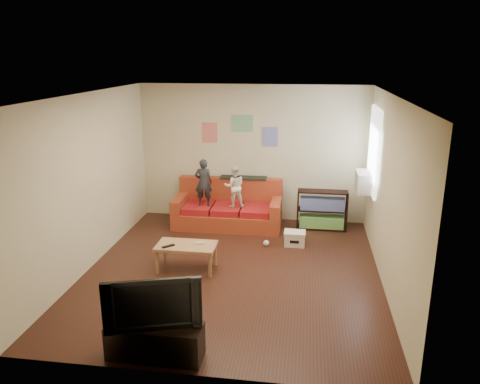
# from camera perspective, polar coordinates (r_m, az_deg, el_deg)

# --- Properties ---
(room_shell) EXTENTS (4.52, 5.02, 2.72)m
(room_shell) POSITION_cam_1_polar(r_m,az_deg,el_deg) (6.91, -0.95, 0.52)
(room_shell) COLOR #3A1C14
(room_shell) RESTS_ON ground
(sofa) EXTENTS (2.07, 0.95, 0.91)m
(sofa) POSITION_cam_1_polar(r_m,az_deg,el_deg) (9.21, -1.41, -2.18)
(sofa) COLOR #9C3920
(sofa) RESTS_ON ground
(child_a) EXTENTS (0.36, 0.26, 0.91)m
(child_a) POSITION_cam_1_polar(r_m,az_deg,el_deg) (8.96, -4.48, 1.17)
(child_a) COLOR #21252B
(child_a) RESTS_ON sofa
(child_b) EXTENTS (0.46, 0.39, 0.81)m
(child_b) POSITION_cam_1_polar(r_m,az_deg,el_deg) (8.86, -0.68, 0.70)
(child_b) COLOR white
(child_b) RESTS_ON sofa
(coffee_table) EXTENTS (0.92, 0.51, 0.41)m
(coffee_table) POSITION_cam_1_polar(r_m,az_deg,el_deg) (7.36, -6.56, -6.81)
(coffee_table) COLOR tan
(coffee_table) RESTS_ON ground
(remote) EXTENTS (0.18, 0.18, 0.02)m
(remote) POSITION_cam_1_polar(r_m,az_deg,el_deg) (7.29, -8.74, -6.53)
(remote) COLOR black
(remote) RESTS_ON coffee_table
(game_controller) EXTENTS (0.15, 0.08, 0.03)m
(game_controller) POSITION_cam_1_polar(r_m,az_deg,el_deg) (7.33, -4.96, -6.23)
(game_controller) COLOR silver
(game_controller) RESTS_ON coffee_table
(bookshelf) EXTENTS (0.95, 0.28, 0.76)m
(bookshelf) POSITION_cam_1_polar(r_m,az_deg,el_deg) (9.12, 9.95, -2.40)
(bookshelf) COLOR black
(bookshelf) RESTS_ON ground
(window) EXTENTS (0.04, 1.08, 1.48)m
(window) POSITION_cam_1_polar(r_m,az_deg,el_deg) (8.45, 15.99, 4.85)
(window) COLOR white
(window) RESTS_ON room_shell
(ac_unit) EXTENTS (0.28, 0.55, 0.35)m
(ac_unit) POSITION_cam_1_polar(r_m,az_deg,el_deg) (8.55, 14.90, 1.22)
(ac_unit) COLOR #B7B2A3
(ac_unit) RESTS_ON window
(artwork_left) EXTENTS (0.30, 0.01, 0.40)m
(artwork_left) POSITION_cam_1_polar(r_m,az_deg,el_deg) (9.37, -3.71, 7.23)
(artwork_left) COLOR #D87266
(artwork_left) RESTS_ON room_shell
(artwork_center) EXTENTS (0.42, 0.01, 0.32)m
(artwork_center) POSITION_cam_1_polar(r_m,az_deg,el_deg) (9.22, 0.27, 8.38)
(artwork_center) COLOR #72B27F
(artwork_center) RESTS_ON room_shell
(artwork_right) EXTENTS (0.30, 0.01, 0.38)m
(artwork_right) POSITION_cam_1_polar(r_m,az_deg,el_deg) (9.20, 3.68, 6.75)
(artwork_right) COLOR #727FCC
(artwork_right) RESTS_ON room_shell
(file_box) EXTENTS (0.37, 0.28, 0.26)m
(file_box) POSITION_cam_1_polar(r_m,az_deg,el_deg) (8.33, 6.68, -5.63)
(file_box) COLOR #EEE7CF
(file_box) RESTS_ON ground
(tv_stand) EXTENTS (1.07, 0.37, 0.40)m
(tv_stand) POSITION_cam_1_polar(r_m,az_deg,el_deg) (5.51, -10.31, -17.44)
(tv_stand) COLOR black
(tv_stand) RESTS_ON ground
(television) EXTENTS (1.04, 0.44, 0.60)m
(television) POSITION_cam_1_polar(r_m,az_deg,el_deg) (5.25, -10.60, -12.90)
(television) COLOR black
(television) RESTS_ON tv_stand
(tissue) EXTENTS (0.11, 0.11, 0.10)m
(tissue) POSITION_cam_1_polar(r_m,az_deg,el_deg) (8.28, 3.21, -6.25)
(tissue) COLOR beige
(tissue) RESTS_ON ground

